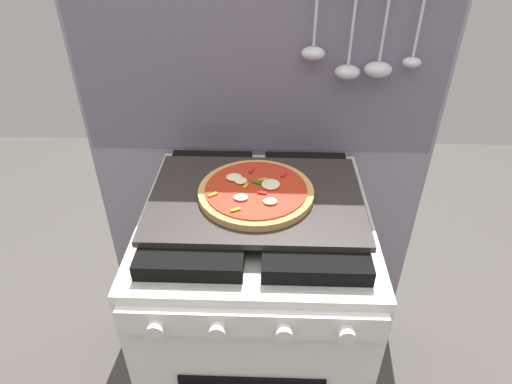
# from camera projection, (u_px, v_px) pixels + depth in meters

# --- Properties ---
(kitchen_backsplash) EXTENTS (1.10, 0.09, 1.55)m
(kitchen_backsplash) POSITION_uv_depth(u_px,v_px,m) (260.00, 169.00, 1.48)
(kitchen_backsplash) COLOR gray
(kitchen_backsplash) RESTS_ON ground_plane
(stove) EXTENTS (0.60, 0.64, 0.90)m
(stove) POSITION_uv_depth(u_px,v_px,m) (256.00, 316.00, 1.39)
(stove) COLOR white
(stove) RESTS_ON ground_plane
(baking_tray) EXTENTS (0.54, 0.38, 0.02)m
(baking_tray) POSITION_uv_depth(u_px,v_px,m) (256.00, 198.00, 1.13)
(baking_tray) COLOR #2D2826
(baking_tray) RESTS_ON stove
(pizza_left) EXTENTS (0.29, 0.29, 0.03)m
(pizza_left) POSITION_uv_depth(u_px,v_px,m) (255.00, 191.00, 1.13)
(pizza_left) COLOR tan
(pizza_left) RESTS_ON baking_tray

